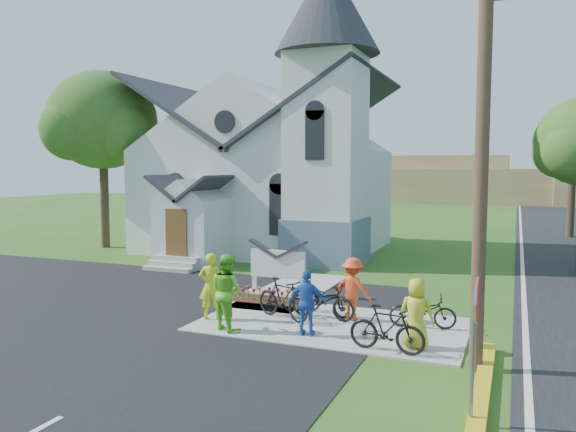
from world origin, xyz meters
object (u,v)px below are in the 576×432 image
at_px(stop_sign, 476,319).
at_px(cyclist_1, 227,292).
at_px(bike_0, 327,299).
at_px(bike_4, 423,311).
at_px(bike_3, 387,329).
at_px(bike_2, 323,301).
at_px(church_sign, 278,265).
at_px(bike_1, 283,299).
at_px(utility_pole, 487,107).
at_px(cyclist_3, 353,289).
at_px(cyclist_4, 416,313).
at_px(cyclist_0, 211,286).
at_px(cyclist_2, 307,303).

relative_size(stop_sign, cyclist_1, 1.27).
relative_size(bike_0, bike_4, 0.98).
height_order(stop_sign, bike_3, stop_sign).
distance_m(bike_0, bike_2, 0.46).
relative_size(church_sign, bike_2, 1.15).
bearing_deg(bike_1, bike_4, -58.58).
bearing_deg(utility_pole, bike_3, 171.46).
bearing_deg(cyclist_3, bike_4, -170.01).
relative_size(bike_0, cyclist_4, 1.02).
bearing_deg(bike_2, cyclist_0, 120.36).
relative_size(stop_sign, cyclist_3, 1.45).
relative_size(stop_sign, cyclist_2, 1.51).
xyz_separation_m(church_sign, cyclist_0, (-0.50, -3.47, -0.06)).
distance_m(stop_sign, bike_1, 7.14).
distance_m(cyclist_0, bike_4, 5.69).
bearing_deg(church_sign, cyclist_1, -84.86).
distance_m(stop_sign, cyclist_3, 6.44).
bearing_deg(utility_pole, cyclist_3, 142.75).
bearing_deg(cyclist_3, cyclist_1, 50.01).
bearing_deg(stop_sign, church_sign, 131.88).
bearing_deg(bike_2, bike_3, -125.74).
height_order(cyclist_1, bike_3, cyclist_1).
distance_m(cyclist_1, bike_1, 1.76).
relative_size(cyclist_2, bike_2, 0.86).
xyz_separation_m(utility_pole, cyclist_3, (-3.45, 2.62, -4.50)).
xyz_separation_m(cyclist_2, bike_3, (2.09, -0.49, -0.29)).
relative_size(church_sign, cyclist_0, 1.20).
height_order(cyclist_1, cyclist_4, cyclist_1).
distance_m(church_sign, cyclist_3, 3.75).
xyz_separation_m(church_sign, bike_0, (2.30, -1.83, -0.54)).
bearing_deg(bike_0, bike_2, -153.86).
relative_size(cyclist_2, bike_3, 0.93).
relative_size(cyclist_0, cyclist_4, 1.12).
xyz_separation_m(church_sign, utility_pole, (6.56, -4.70, 4.38)).
bearing_deg(bike_0, stop_sign, -119.58).
distance_m(utility_pole, cyclist_3, 6.24).
xyz_separation_m(church_sign, bike_2, (2.33, -2.29, -0.48)).
bearing_deg(bike_4, utility_pole, -157.74).
distance_m(bike_2, bike_3, 3.08).
bearing_deg(utility_pole, cyclist_4, 150.20).
xyz_separation_m(utility_pole, stop_sign, (0.07, -2.70, -3.62)).
height_order(bike_0, cyclist_1, cyclist_1).
height_order(church_sign, bike_3, church_sign).
distance_m(cyclist_1, bike_3, 4.22).
bearing_deg(cyclist_2, bike_4, -152.39).
bearing_deg(cyclist_1, stop_sign, 177.28).
distance_m(bike_2, cyclist_4, 3.25).
bearing_deg(cyclist_1, cyclist_4, -151.94).
relative_size(cyclist_0, cyclist_3, 1.07).
bearing_deg(church_sign, bike_1, -64.10).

